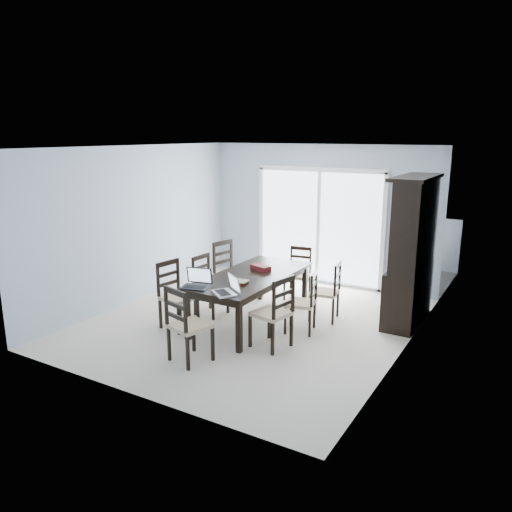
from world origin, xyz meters
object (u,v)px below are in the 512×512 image
Objects in this scene: chair_end_near at (183,317)px; hot_tub at (302,247)px; chair_left_far at (228,265)px; chair_left_mid at (206,278)px; laptop_dark at (195,284)px; chair_left_near at (174,287)px; game_box at (261,268)px; laptop_silver at (224,290)px; dining_table at (251,280)px; cell_phone at (214,290)px; chair_end_far at (299,267)px; chair_right_near at (277,305)px; chair_right_mid at (307,295)px; chair_right_far at (331,285)px; china_hutch at (412,253)px.

chair_end_near reaches higher than hot_tub.
chair_end_near is at bearing 32.71° from chair_left_far.
chair_left_far is at bearing -171.64° from chair_left_mid.
laptop_dark is at bearing -84.55° from hot_tub.
game_box is at bearing 145.57° from chair_left_near.
laptop_silver is (1.03, -1.63, 0.18)m from chair_left_far.
dining_table is 1.22× the size of hot_tub.
dining_table is at bearing 57.91° from laptop_dark.
laptop_silver is (0.98, -0.95, 0.24)m from chair_left_mid.
cell_phone is 0.06× the size of hot_tub.
hot_tub reaches higher than cell_phone.
chair_end_far is 1.20m from game_box.
chair_left_mid is 2.49× the size of laptop_silver.
chair_right_mid is (0.09, 0.73, -0.06)m from chair_right_near.
chair_right_far is 2.50m from chair_end_near.
cell_phone is at bearing 120.62° from chair_right_near.
laptop_silver is 1.38× the size of game_box.
chair_left_mid is at bearing 50.07° from chair_end_far.
chair_right_far is at bearing 131.34° from chair_end_far.
chair_right_near is 1.36m from chair_right_far.
chair_right_near is 0.86m from cell_phone.
laptop_silver is at bearing -130.08° from china_hutch.
laptop_dark is at bearing 116.96° from chair_right_mid.
chair_right_far is at bearing -152.00° from china_hutch.
chair_left_mid is at bearing 79.32° from chair_right_mid.
chair_end_near reaches higher than game_box.
game_box is at bearing 114.07° from chair_left_mid.
china_hutch reaches higher than chair_left_near.
china_hutch reaches higher than cell_phone.
chair_left_far is at bearing 125.80° from chair_end_near.
laptop_silver is (-0.62, -0.32, 0.20)m from chair_right_near.
china_hutch is 21.17× the size of cell_phone.
hot_tub is at bearing 142.86° from china_hutch.
chair_left_mid is at bearing -160.10° from game_box.
chair_left_mid is at bearing 171.38° from laptop_silver.
chair_right_near is (0.78, -0.64, -0.06)m from dining_table.
chair_right_mid is at bearing 27.16° from laptop_dark.
laptop_silver is 0.20m from cell_phone.
chair_right_near is at bearing 158.85° from chair_right_mid.
chair_left_near is 1.27m from chair_end_near.
chair_end_far is (-0.89, 0.76, -0.02)m from chair_right_far.
chair_end_near is 10.99× the size of cell_phone.
china_hutch is at bearing 131.62° from chair_left_near.
chair_right_far is 1.92m from cell_phone.
china_hutch is 2.31m from chair_right_near.
chair_left_near reaches higher than chair_left_mid.
chair_end_far is (0.09, 1.46, -0.13)m from dining_table.
game_box is (0.90, 0.99, 0.19)m from chair_left_near.
china_hutch is 3.00m from cell_phone.
chair_right_near reaches higher than chair_left_near.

